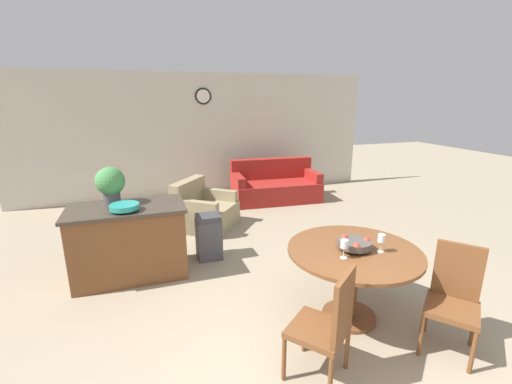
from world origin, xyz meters
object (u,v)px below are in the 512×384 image
Objects in this scene: wine_glass_right at (381,239)px; armchair at (204,212)px; wine_glass_left at (344,245)px; couch at (275,187)px; dining_table at (353,266)px; fruit_bowl at (355,243)px; dining_chair_near_left at (328,323)px; trash_bin at (209,237)px; kitchen_island at (130,241)px; potted_plant at (110,183)px; dining_chair_near_right at (454,295)px; teal_bowl at (124,207)px.

armchair is at bearing 109.99° from wine_glass_right.
couch is (1.03, 4.25, -0.60)m from wine_glass_left.
wine_glass_right is (0.20, -0.13, 0.31)m from dining_table.
fruit_bowl is 0.17× the size of couch.
trash_bin is at bearing 61.71° from dining_chair_near_left.
potted_plant reaches higher than kitchen_island.
wine_glass_left is 0.39× the size of potted_plant.
kitchen_island is (-2.11, 1.65, -0.37)m from fruit_bowl.
couch reaches higher than armchair.
wine_glass_right is (0.40, 0.00, 0.00)m from wine_glass_left.
teal_bowl is at bearing 13.41° from dining_chair_near_right.
fruit_bowl is 4.24m from couch.
teal_bowl is at bearing -161.72° from trash_bin.
wine_glass_right is 0.54× the size of teal_bowl.
couch is at bearing 33.89° from dining_chair_near_left.
kitchen_island reaches higher than trash_bin.
fruit_bowl is 0.24× the size of kitchen_island.
wine_glass_left is at bearing -148.17° from dining_table.
wine_glass_right is 0.39× the size of potted_plant.
fruit_bowl is 0.26× the size of armchair.
dining_table is at bearing -124.09° from armchair.
teal_bowl is 0.52× the size of trash_bin.
trash_bin is (-1.09, 1.81, -0.28)m from dining_table.
teal_bowl reaches higher than couch.
wine_glass_left reaches higher than kitchen_island.
trash_bin is at bearing 9.25° from kitchen_island.
wine_glass_left is 4.41m from couch.
fruit_bowl is 0.71× the size of potted_plant.
armchair is at bearing 49.34° from kitchen_island.
couch is at bearing 76.34° from wine_glass_left.
dining_chair_near_left is 4.96m from couch.
dining_chair_near_right is 2.90× the size of teal_bowl.
teal_bowl is at bearing -133.96° from couch.
couch is 2.09m from armchair.
teal_bowl is (-0.01, -0.17, 0.51)m from kitchen_island.
trash_bin is at bearing -125.64° from couch.
fruit_bowl is at bearing -37.95° from kitchen_island.
potted_plant reaches higher than armchair.
teal_bowl is (-2.12, 1.47, 0.38)m from dining_table.
kitchen_island is (-1.48, 2.26, -0.05)m from dining_chair_near_left.
dining_table is 2.60m from teal_bowl.
dining_chair_near_right is 3.55m from kitchen_island.
fruit_bowl reaches higher than trash_bin.
potted_plant is 0.37× the size of armchair.
wine_glass_right is at bearing -94.36° from couch.
couch is at bearing 36.67° from potted_plant.
wine_glass_right is 2.94m from kitchen_island.
dining_table is 0.24m from fruit_bowl.
potted_plant reaches higher than wine_glass_right.
couch is (2.94, 2.48, -0.16)m from kitchen_island.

